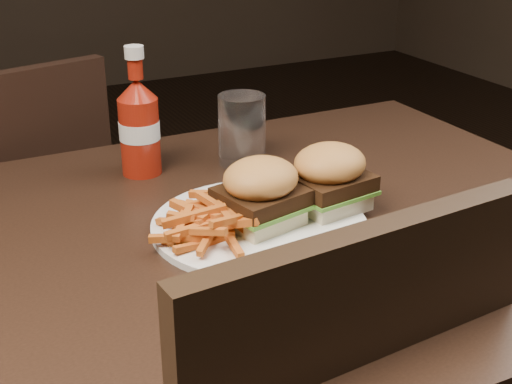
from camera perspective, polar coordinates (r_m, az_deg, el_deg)
name	(u,v)px	position (r m, az deg, el deg)	size (l,w,h in m)	color
dining_table	(209,249)	(0.96, -3.74, -4.55)	(1.20, 0.80, 0.04)	black
plate	(259,225)	(0.97, 0.27, -2.66)	(0.29, 0.29, 0.01)	white
sandwich_half_a	(261,216)	(0.95, 0.37, -1.91)	(0.09, 0.09, 0.02)	beige
sandwich_half_b	(328,199)	(1.01, 5.81, -0.58)	(0.09, 0.09, 0.02)	beige
fries_pile	(212,217)	(0.93, -3.55, -1.97)	(0.13, 0.13, 0.05)	#AF3F0F
ketchup_bottle	(140,137)	(1.14, -9.26, 4.33)	(0.06, 0.06, 0.13)	maroon
tumbler	(242,132)	(1.17, -1.13, 4.85)	(0.08, 0.08, 0.12)	white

